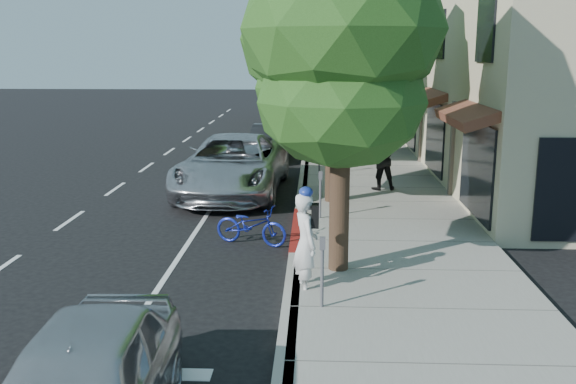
# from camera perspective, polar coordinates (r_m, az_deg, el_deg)

# --- Properties ---
(ground) EXTENTS (120.00, 120.00, 0.00)m
(ground) POSITION_cam_1_polar(r_m,az_deg,el_deg) (15.14, 0.80, -4.79)
(ground) COLOR black
(ground) RESTS_ON ground
(sidewalk) EXTENTS (4.60, 56.00, 0.15)m
(sidewalk) POSITION_cam_1_polar(r_m,az_deg,el_deg) (22.95, 7.16, 1.31)
(sidewalk) COLOR gray
(sidewalk) RESTS_ON ground
(curb) EXTENTS (0.30, 56.00, 0.15)m
(curb) POSITION_cam_1_polar(r_m,az_deg,el_deg) (22.88, 1.41, 1.37)
(curb) COLOR #9E998E
(curb) RESTS_ON ground
(curb_red_segment) EXTENTS (0.32, 4.00, 0.15)m
(curb_red_segment) POSITION_cam_1_polar(r_m,az_deg,el_deg) (16.07, 0.91, -3.47)
(curb_red_segment) COLOR maroon
(curb_red_segment) RESTS_ON ground
(storefront_building) EXTENTS (10.00, 36.00, 7.00)m
(storefront_building) POSITION_cam_1_polar(r_m,az_deg,el_deg) (33.73, 18.60, 10.20)
(storefront_building) COLOR #BFB393
(storefront_building) RESTS_ON ground
(street_tree_0) EXTENTS (3.92, 3.92, 7.48)m
(street_tree_0) POSITION_cam_1_polar(r_m,az_deg,el_deg) (12.45, 4.85, 13.64)
(street_tree_0) COLOR black
(street_tree_0) RESTS_ON ground
(street_tree_1) EXTENTS (5.36, 5.36, 7.79)m
(street_tree_1) POSITION_cam_1_polar(r_m,az_deg,el_deg) (18.45, 4.10, 13.04)
(street_tree_1) COLOR black
(street_tree_1) RESTS_ON ground
(street_tree_2) EXTENTS (4.27, 4.27, 6.96)m
(street_tree_2) POSITION_cam_1_polar(r_m,az_deg,el_deg) (24.45, 3.71, 12.02)
(street_tree_2) COLOR black
(street_tree_2) RESTS_ON ground
(street_tree_3) EXTENTS (4.94, 4.94, 8.51)m
(street_tree_3) POSITION_cam_1_polar(r_m,az_deg,el_deg) (30.46, 3.51, 14.05)
(street_tree_3) COLOR black
(street_tree_3) RESTS_ON ground
(street_tree_4) EXTENTS (4.94, 4.94, 6.97)m
(street_tree_4) POSITION_cam_1_polar(r_m,az_deg,el_deg) (36.45, 3.33, 11.98)
(street_tree_4) COLOR black
(street_tree_4) RESTS_ON ground
(street_tree_5) EXTENTS (5.23, 5.23, 7.85)m
(street_tree_5) POSITION_cam_1_polar(r_m,az_deg,el_deg) (42.45, 3.24, 12.86)
(street_tree_5) COLOR black
(street_tree_5) RESTS_ON ground
(cyclist) EXTENTS (0.66, 0.82, 1.95)m
(cyclist) POSITION_cam_1_polar(r_m,az_deg,el_deg) (11.98, 1.59, -4.64)
(cyclist) COLOR silver
(cyclist) RESTS_ON ground
(bicycle) EXTENTS (1.89, 1.16, 0.94)m
(bicycle) POSITION_cam_1_polar(r_m,az_deg,el_deg) (15.14, -3.29, -2.96)
(bicycle) COLOR #16249C
(bicycle) RESTS_ON ground
(silver_suv) EXTENTS (3.37, 6.79, 1.85)m
(silver_suv) POSITION_cam_1_polar(r_m,az_deg,el_deg) (20.43, -4.91, 2.40)
(silver_suv) COLOR #BCBCC1
(silver_suv) RESTS_ON ground
(dark_sedan) EXTENTS (1.76, 4.34, 1.40)m
(dark_sedan) POSITION_cam_1_polar(r_m,az_deg,el_deg) (27.21, -1.65, 4.50)
(dark_sedan) COLOR black
(dark_sedan) RESTS_ON ground
(white_pickup) EXTENTS (2.70, 5.50, 1.54)m
(white_pickup) POSITION_cam_1_polar(r_m,az_deg,el_deg) (35.01, 0.99, 6.42)
(white_pickup) COLOR white
(white_pickup) RESTS_ON ground
(dark_suv_far) EXTENTS (2.02, 4.50, 1.50)m
(dark_suv_far) POSITION_cam_1_polar(r_m,az_deg,el_deg) (39.38, -0.47, 7.08)
(dark_suv_far) COLOR black
(dark_suv_far) RESTS_ON ground
(pedestrian) EXTENTS (1.05, 0.88, 1.95)m
(pedestrian) POSITION_cam_1_polar(r_m,az_deg,el_deg) (20.48, 8.25, 2.91)
(pedestrian) COLOR black
(pedestrian) RESTS_ON sidewalk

